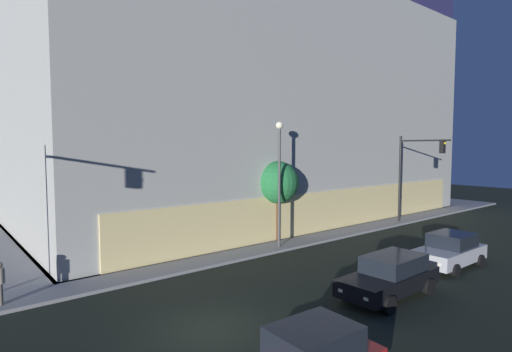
% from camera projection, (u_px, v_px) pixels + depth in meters
% --- Properties ---
extents(ground_plane, '(120.00, 120.00, 0.00)m').
position_uv_depth(ground_plane, '(210.00, 331.00, 13.37)').
color(ground_plane, black).
extents(sidewalk_corner, '(80.00, 60.00, 0.15)m').
position_uv_depth(sidewalk_corner, '(18.00, 206.00, 41.04)').
color(sidewalk_corner, gray).
rests_on(sidewalk_corner, ground).
extents(modern_building, '(37.22, 20.74, 21.45)m').
position_uv_depth(modern_building, '(246.00, 97.00, 36.45)').
color(modern_building, '#4C4C51').
rests_on(modern_building, ground).
extents(traffic_light_far_corner, '(0.39, 4.10, 6.84)m').
position_uv_depth(traffic_light_far_corner, '(414.00, 165.00, 31.13)').
color(traffic_light_far_corner, black).
rests_on(traffic_light_far_corner, sidewalk_corner).
extents(street_lamp_sidewalk, '(0.44, 0.44, 7.44)m').
position_uv_depth(street_lamp_sidewalk, '(279.00, 168.00, 23.85)').
color(street_lamp_sidewalk, '#414141').
rests_on(street_lamp_sidewalk, sidewalk_corner).
extents(sidewalk_tree, '(2.71, 2.71, 5.07)m').
position_uv_depth(sidewalk_tree, '(278.00, 183.00, 25.63)').
color(sidewalk_tree, '#56341E').
rests_on(sidewalk_tree, sidewalk_corner).
extents(pedestrian_waiting, '(0.36, 0.36, 1.64)m').
position_uv_depth(pedestrian_waiting, '(0.00, 279.00, 15.18)').
color(pedestrian_waiting, '#4C473D').
rests_on(pedestrian_waiting, sidewalk_corner).
extents(car_black, '(4.84, 2.19, 1.68)m').
position_uv_depth(car_black, '(390.00, 276.00, 16.41)').
color(car_black, black).
rests_on(car_black, ground).
extents(car_silver, '(4.35, 2.24, 1.70)m').
position_uv_depth(car_silver, '(450.00, 250.00, 20.55)').
color(car_silver, '#B7BABF').
rests_on(car_silver, ground).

